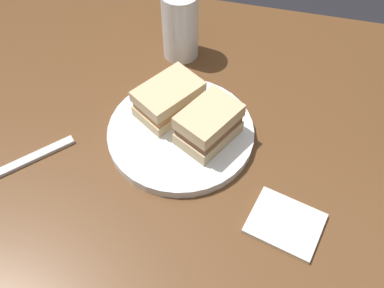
{
  "coord_description": "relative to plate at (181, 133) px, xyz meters",
  "views": [
    {
      "loc": [
        0.08,
        -0.4,
        1.33
      ],
      "look_at": [
        -0.03,
        0.04,
        0.74
      ],
      "focal_mm": 40.75,
      "sensor_mm": 36.0,
      "label": 1
    }
  ],
  "objects": [
    {
      "name": "dining_table",
      "position": [
        0.06,
        -0.07,
        -0.36
      ],
      "size": [
        1.3,
        0.99,
        0.71
      ],
      "primitive_type": "cube",
      "color": "brown",
      "rests_on": "ground"
    },
    {
      "name": "plate",
      "position": [
        0.0,
        0.0,
        0.0
      ],
      "size": [
        0.26,
        0.26,
        0.02
      ],
      "primitive_type": "cylinder",
      "color": "white",
      "rests_on": "dining_table"
    },
    {
      "name": "sandwich_half_left",
      "position": [
        0.05,
        -0.01,
        0.04
      ],
      "size": [
        0.11,
        0.13,
        0.07
      ],
      "color": "#CCB284",
      "rests_on": "plate"
    },
    {
      "name": "sandwich_half_right",
      "position": [
        -0.03,
        0.04,
        0.04
      ],
      "size": [
        0.13,
        0.14,
        0.06
      ],
      "color": "#CCB284",
      "rests_on": "plate"
    },
    {
      "name": "potato_wedge_front",
      "position": [
        0.01,
        0.05,
        0.02
      ],
      "size": [
        0.03,
        0.06,
        0.02
      ],
      "primitive_type": "cube",
      "rotation": [
        0.0,
        0.0,
        4.85
      ],
      "color": "#B77F33",
      "rests_on": "plate"
    },
    {
      "name": "potato_wedge_middle",
      "position": [
        0.03,
        0.04,
        0.02
      ],
      "size": [
        0.04,
        0.04,
        0.02
      ],
      "primitive_type": "cube",
      "rotation": [
        0.0,
        0.0,
        5.58
      ],
      "color": "#B77F33",
      "rests_on": "plate"
    },
    {
      "name": "potato_wedge_back",
      "position": [
        -0.01,
        0.05,
        0.02
      ],
      "size": [
        0.04,
        0.04,
        0.02
      ],
      "primitive_type": "cube",
      "rotation": [
        0.0,
        0.0,
        2.5
      ],
      "color": "#AD702D",
      "rests_on": "plate"
    },
    {
      "name": "pint_glass",
      "position": [
        -0.06,
        0.22,
        0.06
      ],
      "size": [
        0.07,
        0.07,
        0.14
      ],
      "color": "white",
      "rests_on": "dining_table"
    },
    {
      "name": "napkin",
      "position": [
        0.2,
        -0.13,
        -0.0
      ],
      "size": [
        0.13,
        0.11,
        0.01
      ],
      "primitive_type": "cube",
      "rotation": [
        0.0,
        0.0,
        -0.26
      ],
      "color": "silver",
      "rests_on": "dining_table"
    },
    {
      "name": "fork",
      "position": [
        -0.25,
        -0.12,
        -0.01
      ],
      "size": [
        0.14,
        0.14,
        0.01
      ],
      "primitive_type": "cube",
      "rotation": [
        0.0,
        0.0,
        3.95
      ],
      "color": "silver",
      "rests_on": "dining_table"
    }
  ]
}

